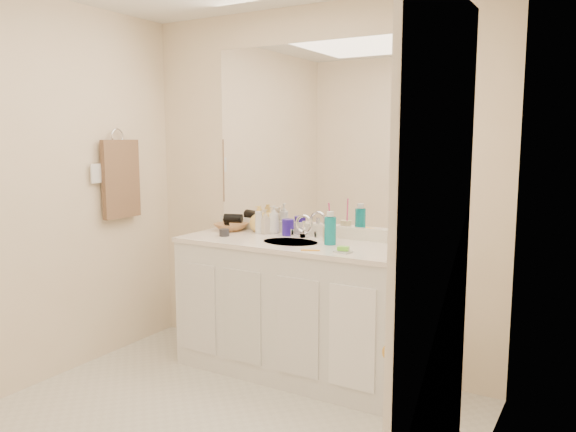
# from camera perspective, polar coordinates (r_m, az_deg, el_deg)

# --- Properties ---
(wall_back) EXTENTS (2.60, 0.02, 2.40)m
(wall_back) POSITION_cam_1_polar(r_m,az_deg,el_deg) (3.80, 2.47, 2.83)
(wall_back) COLOR #FBE5C4
(wall_back) RESTS_ON floor
(wall_left) EXTENTS (0.02, 2.60, 2.40)m
(wall_left) POSITION_cam_1_polar(r_m,az_deg,el_deg) (3.70, -25.88, 1.90)
(wall_left) COLOR #FBE5C4
(wall_left) RESTS_ON floor
(wall_right) EXTENTS (0.02, 2.60, 2.40)m
(wall_right) POSITION_cam_1_polar(r_m,az_deg,el_deg) (2.13, 17.27, -1.59)
(wall_right) COLOR #FBE5C4
(wall_right) RESTS_ON floor
(vanity_cabinet) EXTENTS (1.50, 0.55, 0.85)m
(vanity_cabinet) POSITION_cam_1_polar(r_m,az_deg,el_deg) (3.71, 0.39, -9.50)
(vanity_cabinet) COLOR white
(vanity_cabinet) RESTS_ON floor
(countertop) EXTENTS (1.52, 0.57, 0.03)m
(countertop) POSITION_cam_1_polar(r_m,az_deg,el_deg) (3.61, 0.40, -2.82)
(countertop) COLOR white
(countertop) RESTS_ON vanity_cabinet
(backsplash) EXTENTS (1.52, 0.03, 0.08)m
(backsplash) POSITION_cam_1_polar(r_m,az_deg,el_deg) (3.82, 2.34, -1.37)
(backsplash) COLOR white
(backsplash) RESTS_ON countertop
(sink_basin) EXTENTS (0.37, 0.37, 0.02)m
(sink_basin) POSITION_cam_1_polar(r_m,az_deg,el_deg) (3.59, 0.24, -2.82)
(sink_basin) COLOR #BEB7A6
(sink_basin) RESTS_ON countertop
(faucet) EXTENTS (0.02, 0.02, 0.11)m
(faucet) POSITION_cam_1_polar(r_m,az_deg,el_deg) (3.73, 1.63, -1.36)
(faucet) COLOR silver
(faucet) RESTS_ON countertop
(mirror) EXTENTS (1.48, 0.01, 1.20)m
(mirror) POSITION_cam_1_polar(r_m,az_deg,el_deg) (3.78, 2.47, 8.27)
(mirror) COLOR white
(mirror) RESTS_ON wall_back
(blue_mug) EXTENTS (0.11, 0.11, 0.11)m
(blue_mug) POSITION_cam_1_polar(r_m,az_deg,el_deg) (3.81, -0.01, -1.16)
(blue_mug) COLOR #2A169B
(blue_mug) RESTS_ON countertop
(tan_cup) EXTENTS (0.08, 0.08, 0.10)m
(tan_cup) POSITION_cam_1_polar(r_m,az_deg,el_deg) (3.62, 4.13, -1.77)
(tan_cup) COLOR beige
(tan_cup) RESTS_ON countertop
(toothbrush) EXTENTS (0.02, 0.04, 0.20)m
(toothbrush) POSITION_cam_1_polar(r_m,az_deg,el_deg) (3.60, 4.29, -0.20)
(toothbrush) COLOR #E63C84
(toothbrush) RESTS_ON tan_cup
(mouthwash_bottle) EXTENTS (0.09, 0.09, 0.17)m
(mouthwash_bottle) POSITION_cam_1_polar(r_m,az_deg,el_deg) (3.49, 4.31, -1.50)
(mouthwash_bottle) COLOR #0C8491
(mouthwash_bottle) RESTS_ON countertop
(soap_dish) EXTENTS (0.11, 0.09, 0.01)m
(soap_dish) POSITION_cam_1_polar(r_m,az_deg,el_deg) (3.27, 5.62, -3.62)
(soap_dish) COLOR silver
(soap_dish) RESTS_ON countertop
(green_soap) EXTENTS (0.07, 0.06, 0.02)m
(green_soap) POSITION_cam_1_polar(r_m,az_deg,el_deg) (3.26, 5.63, -3.30)
(green_soap) COLOR #73E638
(green_soap) RESTS_ON soap_dish
(orange_comb) EXTENTS (0.11, 0.07, 0.00)m
(orange_comb) POSITION_cam_1_polar(r_m,az_deg,el_deg) (3.31, 2.30, -3.49)
(orange_comb) COLOR #FBA21A
(orange_comb) RESTS_ON countertop
(dark_jar) EXTENTS (0.08, 0.08, 0.05)m
(dark_jar) POSITION_cam_1_polar(r_m,az_deg,el_deg) (3.81, -6.49, -1.68)
(dark_jar) COLOR #29282E
(dark_jar) RESTS_ON countertop
(extra_white_bottle) EXTENTS (0.05, 0.05, 0.15)m
(extra_white_bottle) POSITION_cam_1_polar(r_m,az_deg,el_deg) (3.88, -3.00, -0.67)
(extra_white_bottle) COLOR white
(extra_white_bottle) RESTS_ON countertop
(soap_bottle_white) EXTENTS (0.09, 0.09, 0.19)m
(soap_bottle_white) POSITION_cam_1_polar(r_m,az_deg,el_deg) (3.88, -1.44, -0.36)
(soap_bottle_white) COLOR white
(soap_bottle_white) RESTS_ON countertop
(soap_bottle_cream) EXTENTS (0.10, 0.10, 0.17)m
(soap_bottle_cream) POSITION_cam_1_polar(r_m,az_deg,el_deg) (3.89, -2.32, -0.56)
(soap_bottle_cream) COLOR beige
(soap_bottle_cream) RESTS_ON countertop
(soap_bottle_yellow) EXTENTS (0.18, 0.18, 0.18)m
(soap_bottle_yellow) POSITION_cam_1_polar(r_m,az_deg,el_deg) (3.96, -2.93, -0.30)
(soap_bottle_yellow) COLOR #F5C75F
(soap_bottle_yellow) RESTS_ON countertop
(wicker_basket) EXTENTS (0.24, 0.24, 0.05)m
(wicker_basket) POSITION_cam_1_polar(r_m,az_deg,el_deg) (4.03, -5.80, -1.10)
(wicker_basket) COLOR #AA7244
(wicker_basket) RESTS_ON countertop
(hair_dryer) EXTENTS (0.14, 0.10, 0.06)m
(hair_dryer) POSITION_cam_1_polar(r_m,az_deg,el_deg) (4.01, -5.58, -0.24)
(hair_dryer) COLOR black
(hair_dryer) RESTS_ON wicker_basket
(towel_ring) EXTENTS (0.01, 0.11, 0.11)m
(towel_ring) POSITION_cam_1_polar(r_m,az_deg,el_deg) (4.14, -16.96, 7.77)
(towel_ring) COLOR silver
(towel_ring) RESTS_ON wall_left
(hand_towel) EXTENTS (0.04, 0.32, 0.55)m
(hand_towel) POSITION_cam_1_polar(r_m,az_deg,el_deg) (4.14, -16.60, 3.62)
(hand_towel) COLOR brown
(hand_towel) RESTS_ON towel_ring
(switch_plate) EXTENTS (0.01, 0.08, 0.13)m
(switch_plate) POSITION_cam_1_polar(r_m,az_deg,el_deg) (4.02, -18.93, 4.12)
(switch_plate) COLOR white
(switch_plate) RESTS_ON wall_left
(door) EXTENTS (0.02, 0.82, 2.00)m
(door) POSITION_cam_1_polar(r_m,az_deg,el_deg) (1.89, 14.57, -8.90)
(door) COLOR white
(door) RESTS_ON floor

